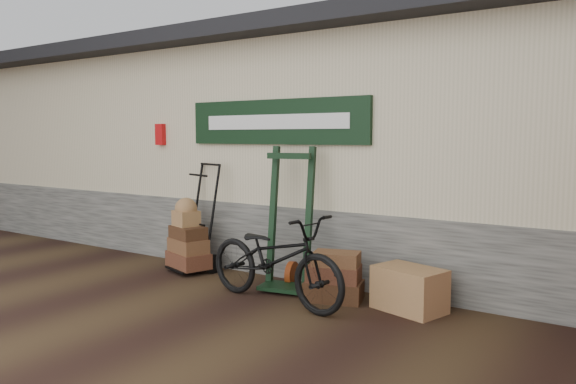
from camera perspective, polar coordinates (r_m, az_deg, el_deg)
The scene contains 7 objects.
ground at distance 6.25m, azimuth -4.21°, elevation -10.82°, with size 80.00×80.00×0.00m, color black.
station_building at distance 8.32m, azimuth 7.41°, elevation 4.54°, with size 14.40×4.10×3.20m.
porter_trolley at distance 7.49m, azimuth -9.04°, elevation -2.45°, with size 0.72×0.54×1.45m, color black, non-canonical shape.
green_barrow at distance 6.50m, azimuth 0.08°, elevation -2.70°, with size 0.60×0.51×1.65m, color black, non-canonical shape.
suitcase_stack at distance 6.15m, azimuth 4.68°, elevation -8.47°, with size 0.61×0.38×0.54m, color #3D2313, non-canonical shape.
wicker_hamper at distance 5.92m, azimuth 12.23°, elevation -9.63°, with size 0.68×0.45×0.45m, color brown.
bicycle at distance 5.97m, azimuth -1.34°, elevation -6.26°, with size 1.86×0.65×1.08m, color black.
Camera 1 is at (3.71, -4.71, 1.77)m, focal length 35.00 mm.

